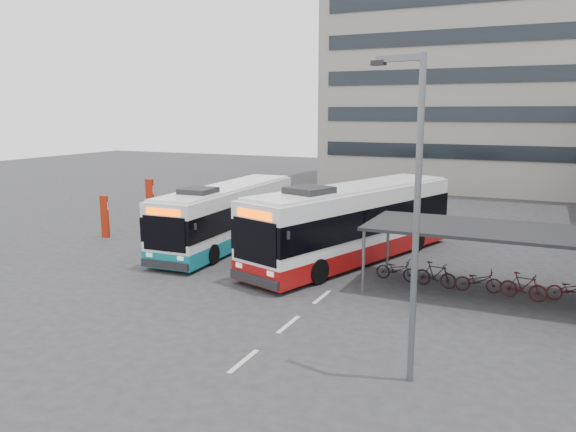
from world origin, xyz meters
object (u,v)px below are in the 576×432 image
at_px(bus_teal, 228,216).
at_px(lamp_post, 413,202).
at_px(bus_main, 354,223).
at_px(pedestrian, 250,258).

xyz_separation_m(bus_teal, lamp_post, (11.71, -10.88, 3.10)).
xyz_separation_m(bus_main, pedestrian, (-2.85, -4.76, -0.83)).
xyz_separation_m(bus_main, bus_teal, (-6.76, 0.09, -0.19)).
bearing_deg(lamp_post, bus_main, 128.13).
relative_size(bus_main, pedestrian, 7.11).
distance_m(pedestrian, lamp_post, 10.55).
bearing_deg(pedestrian, bus_teal, 69.07).
xyz_separation_m(pedestrian, lamp_post, (7.80, -6.04, 3.74)).
relative_size(bus_main, bus_teal, 1.13).
bearing_deg(bus_teal, bus_main, -2.84).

